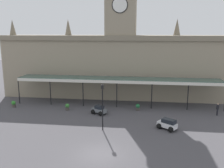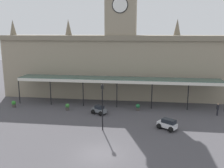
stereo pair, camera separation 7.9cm
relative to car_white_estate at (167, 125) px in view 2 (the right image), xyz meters
The scene contains 10 objects.
ground_plane 9.56m from the car_white_estate, 134.66° to the right, with size 140.00×140.00×0.00m, color #48464A.
station_building 16.50m from the car_white_estate, 115.56° to the left, with size 39.72×5.62×18.76m.
entrance_canopy 11.80m from the car_white_estate, 126.45° to the left, with size 30.68×3.26×4.14m.
car_white_estate is the anchor object (origin of this frame).
car_grey_sedan 9.79m from the car_white_estate, 153.38° to the left, with size 2.25×2.09×1.19m.
pedestrian_crossing_forecourt 9.27m from the car_white_estate, 39.97° to the left, with size 0.34×0.37×1.67m.
victorian_lamppost 7.93m from the car_white_estate, behind, with size 0.30×0.30×5.41m.
planter_forecourt_centre 7.56m from the car_white_estate, 118.11° to the left, with size 0.60×0.60×0.96m.
planter_near_kerb 14.65m from the car_white_estate, 157.92° to the left, with size 0.60×0.60×0.96m.
planter_by_canopy 22.71m from the car_white_estate, 164.97° to the left, with size 0.60×0.60×0.96m.
Camera 2 is at (3.90, -20.80, 11.08)m, focal length 40.02 mm.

